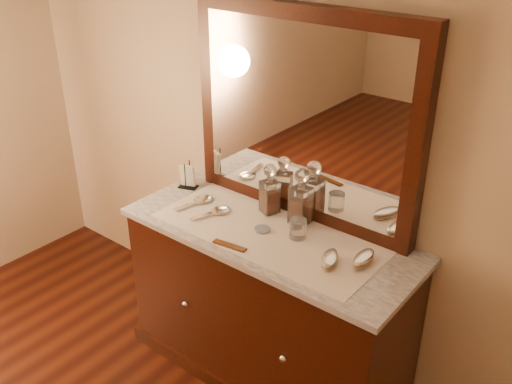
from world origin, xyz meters
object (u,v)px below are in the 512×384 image
brush_far (363,259)px  hand_mirror_inner (217,211)px  mirror_frame (303,117)px  dresser_cabinet (268,306)px  comb (230,246)px  decanter_right (301,202)px  napkin_rack (188,177)px  pin_dish (262,229)px  decanter_left (270,194)px  hand_mirror_outer (200,200)px  brush_near (330,260)px

brush_far → hand_mirror_inner: size_ratio=0.70×
hand_mirror_inner → mirror_frame: bearing=41.4°
dresser_cabinet → comb: size_ratio=8.40×
dresser_cabinet → mirror_frame: (0.00, 0.25, 0.94)m
mirror_frame → decanter_right: 0.40m
mirror_frame → hand_mirror_inner: 0.64m
dresser_cabinet → brush_far: brush_far is taller
comb → brush_far: 0.59m
mirror_frame → napkin_rack: mirror_frame is taller
pin_dish → brush_far: brush_far is taller
decanter_right → decanter_left: bearing=-178.2°
decanter_left → hand_mirror_inner: 0.28m
decanter_right → hand_mirror_inner: decanter_right is taller
pin_dish → decanter_left: size_ratio=0.28×
mirror_frame → hand_mirror_inner: size_ratio=5.32×
dresser_cabinet → hand_mirror_inner: size_ratio=6.21×
brush_far → hand_mirror_inner: 0.78m
napkin_rack → hand_mirror_inner: 0.34m
pin_dish → hand_mirror_outer: 0.42m
dresser_cabinet → brush_far: (0.47, 0.04, 0.47)m
dresser_cabinet → decanter_left: 0.57m
napkin_rack → decanter_left: size_ratio=0.58×
dresser_cabinet → comb: bearing=-104.9°
napkin_rack → brush_far: bearing=-2.7°
decanter_left → decanter_right: decanter_right is taller
pin_dish → brush_far: 0.51m
decanter_left → brush_far: 0.60m
decanter_right → pin_dish: bearing=-119.3°
dresser_cabinet → decanter_left: (-0.11, 0.15, 0.54)m
dresser_cabinet → decanter_right: 0.58m
mirror_frame → comb: mirror_frame is taller
napkin_rack → brush_near: napkin_rack is taller
mirror_frame → brush_far: size_ratio=7.60×
mirror_frame → pin_dish: size_ratio=16.27×
mirror_frame → hand_mirror_inner: bearing=-138.6°
napkin_rack → decanter_left: 0.52m
decanter_right → brush_near: bearing=-35.1°
pin_dish → hand_mirror_inner: (-0.28, -0.01, 0.00)m
pin_dish → hand_mirror_inner: hand_mirror_inner is taller
dresser_cabinet → mirror_frame: 0.97m
brush_near → hand_mirror_inner: bearing=177.4°
napkin_rack → decanter_left: (0.51, 0.05, 0.04)m
brush_near → hand_mirror_outer: size_ratio=0.72×
brush_near → decanter_left: bearing=156.9°
decanter_left → hand_mirror_inner: (-0.20, -0.17, -0.09)m
mirror_frame → hand_mirror_outer: size_ratio=5.20×
pin_dish → decanter_left: bearing=116.4°
comb → brush_near: bearing=12.6°
decanter_right → napkin_rack: bearing=-175.1°
hand_mirror_inner → comb: bearing=-37.7°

